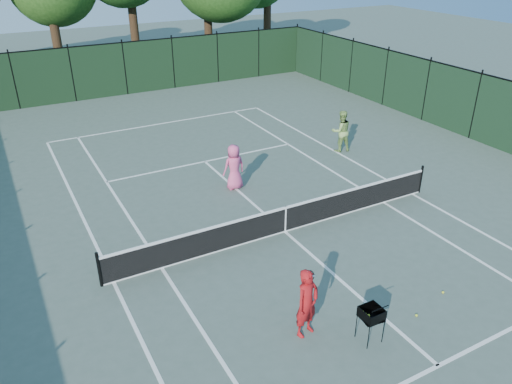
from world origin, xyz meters
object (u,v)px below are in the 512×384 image
coach (307,303)px  ball_hopper (372,314)px  player_green (341,131)px  loose_ball_near_cart (443,292)px  player_pink (234,167)px  loose_ball_midcourt (416,315)px

coach → ball_hopper: size_ratio=1.95×
player_green → ball_hopper: player_green is taller
loose_ball_near_cart → coach: bearing=172.5°
player_pink → player_green: 5.82m
coach → player_green: size_ratio=0.97×
ball_hopper → loose_ball_near_cart: size_ratio=13.37×
ball_hopper → loose_ball_midcourt: (1.57, 0.04, -0.73)m
player_green → loose_ball_midcourt: size_ratio=26.91×
player_pink → coach: bearing=74.3°
ball_hopper → loose_ball_near_cart: bearing=14.8°
player_green → loose_ball_midcourt: bearing=74.1°
coach → player_pink: coach is taller
player_pink → loose_ball_near_cart: bearing=102.5°
loose_ball_midcourt → loose_ball_near_cart: bearing=14.5°
loose_ball_near_cart → loose_ball_midcourt: 1.32m
coach → loose_ball_near_cart: 4.13m
loose_ball_midcourt → player_pink: bearing=95.1°
player_green → loose_ball_midcourt: (-4.95, -9.65, -0.88)m
ball_hopper → loose_ball_midcourt: size_ratio=13.37×
player_pink → ball_hopper: 8.65m
player_pink → loose_ball_midcourt: 8.64m
player_green → ball_hopper: bearing=67.4°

